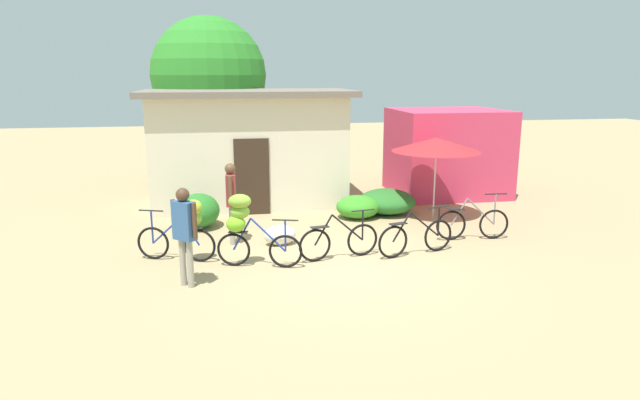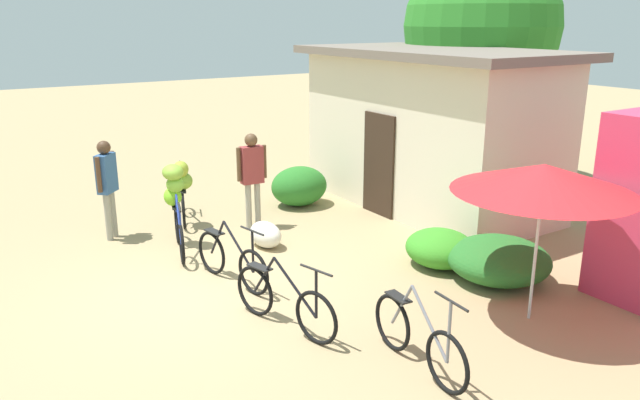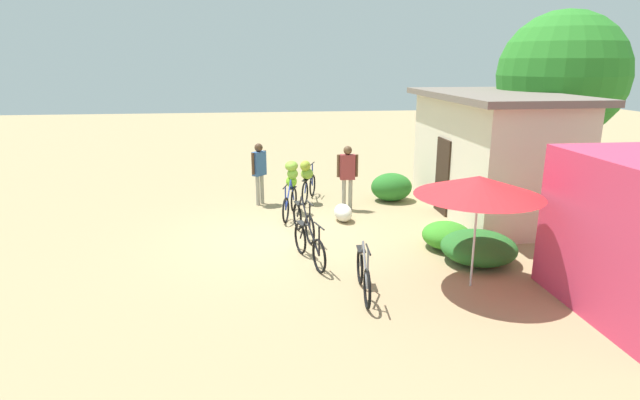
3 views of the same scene
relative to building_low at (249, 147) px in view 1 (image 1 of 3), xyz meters
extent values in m
plane|color=#A08960|center=(1.50, -5.53, -1.61)|extent=(60.00, 60.00, 0.00)
cube|color=beige|center=(0.00, 0.00, -0.10)|extent=(5.22, 2.51, 3.02)
cube|color=#72665B|center=(0.00, 0.00, 1.49)|extent=(5.72, 3.01, 0.16)
cube|color=#332319|center=(0.00, -1.27, -0.61)|extent=(0.90, 0.06, 2.00)
cube|color=#D0375B|center=(6.01, 0.33, -0.33)|extent=(3.20, 2.80, 2.56)
cylinder|color=brown|center=(-1.06, 2.44, -0.36)|extent=(0.36, 0.36, 2.51)
sphere|color=#2C7F26|center=(-1.06, 2.44, 1.96)|extent=(3.56, 3.56, 3.56)
ellipsoid|color=#297226|center=(-1.35, -2.28, -1.20)|extent=(1.00, 1.20, 0.82)
ellipsoid|color=#378D24|center=(2.64, -2.09, -1.32)|extent=(1.12, 1.06, 0.58)
ellipsoid|color=#266927|center=(3.51, -1.74, -1.30)|extent=(1.50, 1.52, 0.63)
cylinder|color=beige|center=(4.58, -2.35, -0.62)|extent=(0.04, 0.04, 1.98)
cone|color=red|center=(4.58, -2.35, 0.27)|extent=(2.24, 2.24, 0.35)
torus|color=black|center=(-2.16, -4.52, -1.28)|extent=(0.65, 0.27, 0.67)
torus|color=black|center=(-1.24, -4.83, -1.28)|extent=(0.65, 0.27, 0.67)
cylinder|color=navy|center=(-1.40, -4.78, -0.99)|extent=(0.36, 0.15, 0.59)
cylinder|color=navy|center=(-1.86, -4.62, -0.99)|extent=(0.63, 0.25, 0.59)
cylinder|color=black|center=(-2.16, -4.52, -0.61)|extent=(0.48, 0.19, 0.03)
cylinder|color=navy|center=(-2.16, -4.52, -0.94)|extent=(0.04, 0.04, 0.67)
cube|color=black|center=(-1.33, -4.80, -0.91)|extent=(0.39, 0.25, 0.02)
ellipsoid|color=#82B335|center=(-1.39, -4.75, -0.75)|extent=(0.51, 0.45, 0.31)
ellipsoid|color=#9AB232|center=(-1.32, -4.81, -0.50)|extent=(0.44, 0.42, 0.30)
torus|color=black|center=(0.39, -5.47, -1.28)|extent=(0.64, 0.23, 0.65)
torus|color=black|center=(-0.59, -5.20, -1.28)|extent=(0.64, 0.23, 0.65)
cylinder|color=navy|center=(-0.42, -5.25, -0.97)|extent=(0.38, 0.14, 0.65)
cylinder|color=navy|center=(0.07, -5.38, -0.97)|extent=(0.67, 0.22, 0.66)
cylinder|color=black|center=(0.39, -5.47, -0.67)|extent=(0.49, 0.17, 0.03)
cylinder|color=navy|center=(0.39, -5.47, -0.98)|extent=(0.04, 0.04, 0.62)
cube|color=black|center=(-0.49, -5.22, -0.93)|extent=(0.38, 0.23, 0.02)
ellipsoid|color=#73BE25|center=(-0.53, -5.26, -0.76)|extent=(0.38, 0.31, 0.32)
ellipsoid|color=#7AB335|center=(-0.44, -5.23, -0.53)|extent=(0.38, 0.31, 0.26)
ellipsoid|color=#7EAB34|center=(-0.44, -5.26, -0.32)|extent=(0.47, 0.39, 0.27)
torus|color=black|center=(2.01, -5.03, -1.28)|extent=(0.67, 0.18, 0.67)
torus|color=black|center=(0.99, -5.23, -1.28)|extent=(0.67, 0.18, 0.67)
cylinder|color=black|center=(1.17, -5.19, -0.98)|extent=(0.39, 0.11, 0.61)
cylinder|color=black|center=(1.68, -5.10, -0.98)|extent=(0.69, 0.17, 0.62)
cylinder|color=black|center=(2.01, -5.03, -0.66)|extent=(0.50, 0.12, 0.03)
cylinder|color=black|center=(2.01, -5.03, -0.97)|extent=(0.04, 0.04, 0.62)
cube|color=black|center=(1.10, -5.21, -0.91)|extent=(0.38, 0.21, 0.02)
torus|color=black|center=(3.63, -5.02, -1.27)|extent=(0.67, 0.22, 0.68)
torus|color=black|center=(2.57, -5.29, -1.27)|extent=(0.67, 0.22, 0.68)
cylinder|color=black|center=(2.75, -5.25, -0.99)|extent=(0.41, 0.14, 0.59)
cylinder|color=black|center=(3.29, -5.11, -0.99)|extent=(0.72, 0.22, 0.60)
cylinder|color=black|center=(3.63, -5.02, -0.66)|extent=(0.49, 0.15, 0.03)
cylinder|color=black|center=(3.63, -5.02, -0.97)|extent=(0.04, 0.04, 0.61)
cube|color=black|center=(2.68, -5.27, -0.91)|extent=(0.38, 0.23, 0.02)
torus|color=black|center=(5.19, -4.41, -1.27)|extent=(0.68, 0.10, 0.68)
torus|color=black|center=(4.21, -4.33, -1.27)|extent=(0.68, 0.10, 0.68)
cylinder|color=slate|center=(4.38, -4.35, -0.97)|extent=(0.38, 0.07, 0.62)
cylinder|color=slate|center=(4.87, -4.39, -0.97)|extent=(0.67, 0.09, 0.63)
cylinder|color=black|center=(5.19, -4.41, -0.58)|extent=(0.50, 0.07, 0.03)
cylinder|color=slate|center=(5.19, -4.41, -0.93)|extent=(0.04, 0.04, 0.69)
cube|color=black|center=(4.31, -4.34, -0.91)|extent=(0.37, 0.17, 0.02)
ellipsoid|color=silver|center=(0.43, -4.01, -1.39)|extent=(0.75, 0.52, 0.44)
cylinder|color=gray|center=(-1.48, -6.04, -1.19)|extent=(0.11, 0.11, 0.85)
cylinder|color=gray|center=(-1.35, -6.16, -1.19)|extent=(0.11, 0.11, 0.85)
cube|color=#33598C|center=(-1.41, -6.10, -0.42)|extent=(0.43, 0.42, 0.67)
cylinder|color=#4C3321|center=(-1.60, -5.93, -0.39)|extent=(0.08, 0.08, 0.61)
cylinder|color=#4C3321|center=(-1.23, -6.27, -0.39)|extent=(0.08, 0.08, 0.61)
sphere|color=#4C3321|center=(-1.41, -6.10, 0.03)|extent=(0.23, 0.23, 0.23)
cylinder|color=gray|center=(-0.58, -3.82, -1.18)|extent=(0.11, 0.11, 0.86)
cylinder|color=gray|center=(-0.57, -3.64, -1.18)|extent=(0.11, 0.11, 0.86)
cube|color=maroon|center=(-0.58, -3.73, -0.41)|extent=(0.22, 0.41, 0.68)
cylinder|color=brown|center=(-0.59, -3.98, -0.38)|extent=(0.08, 0.08, 0.61)
cylinder|color=brown|center=(-0.57, -3.48, -0.38)|extent=(0.08, 0.08, 0.61)
sphere|color=brown|center=(-0.58, -3.73, 0.04)|extent=(0.23, 0.23, 0.23)
camera|label=1|loc=(-0.71, -15.42, 2.04)|focal=30.92mm
camera|label=2|loc=(9.16, -8.52, 2.13)|focal=34.33mm
camera|label=3|loc=(12.81, -6.14, 2.37)|focal=28.77mm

